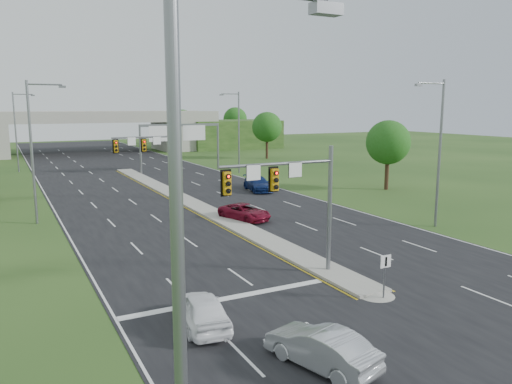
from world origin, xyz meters
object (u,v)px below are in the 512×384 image
Objects in this scene: signal_mast_near at (295,191)px; keep_right_sign at (385,269)px; sign_gantry at (179,134)px; overpass at (89,135)px; car_far_a at (245,212)px; signal_mast_far at (157,152)px; car_white at (202,309)px; car_far_b at (258,184)px; car_silver at (321,348)px.

signal_mast_near is 3.18× the size of keep_right_sign.
signal_mast_near is at bearing -101.25° from sign_gantry.
keep_right_sign is 0.03× the size of overpass.
signal_mast_near is at bearing -122.95° from car_far_a.
signal_mast_far is at bearing -92.35° from overpass.
car_far_b is at bearing -114.28° from car_white.
overpass reaches higher than signal_mast_far.
overpass reaches higher than car_silver.
sign_gantry reaches higher than car_silver.
car_far_b is at bearing 40.63° from car_far_a.
signal_mast_far is 0.09× the size of overpass.
signal_mast_near reaches higher than car_far_a.
signal_mast_far is 3.18× the size of keep_right_sign.
overpass is at bearing 88.38° from signal_mast_near.
sign_gantry is (8.95, 19.99, 0.51)m from signal_mast_far.
signal_mast_far reaches higher than car_silver.
signal_mast_near reaches higher than car_far_b.
car_white reaches higher than car_far_a.
car_silver is at bearing 123.88° from car_white.
car_white is at bearing -153.50° from signal_mast_near.
keep_right_sign is 7.30m from car_silver.
car_far_b is (8.96, -54.35, -2.77)m from overpass.
car_far_b is (7.46, 12.03, 0.12)m from car_far_a.
keep_right_sign is 0.19× the size of sign_gantry.
overpass is (-6.68, 35.08, -1.69)m from sign_gantry.
keep_right_sign is 0.47× the size of car_far_a.
overpass is 15.13× the size of car_far_b.
car_far_a is (1.50, -66.38, -2.88)m from overpass.
signal_mast_far is 29.71m from keep_right_sign.
sign_gantry is (6.68, 49.45, 3.72)m from keep_right_sign.
signal_mast_near is 0.09× the size of overpass.
sign_gantry is at bearing 106.48° from car_far_b.
keep_right_sign is 0.42× the size of car_far_b.
signal_mast_far is at bearing 90.00° from signal_mast_near.
car_far_b is (17.68, 28.94, 0.04)m from car_white.
overpass is (0.00, 84.53, 2.04)m from keep_right_sign.
overpass reaches higher than car_white.
signal_mast_far is 55.13m from overpass.
overpass is 55.15m from car_far_b.
sign_gantry is (8.95, 44.99, 0.51)m from signal_mast_near.
car_far_a is at bearing -126.20° from car_silver.
car_far_a is at bearing -71.59° from signal_mast_far.
car_white is at bearing -80.10° from car_silver.
overpass is at bearing 73.72° from car_far_a.
sign_gantry is 32.06m from car_far_a.
car_far_a is (3.76, -11.31, -4.05)m from signal_mast_far.
signal_mast_far is 1.49× the size of car_far_a.
sign_gantry is at bearing 65.89° from signal_mast_far.
car_far_b is (11.22, 25.72, -3.94)m from signal_mast_near.
car_white is 33.91m from car_far_b.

